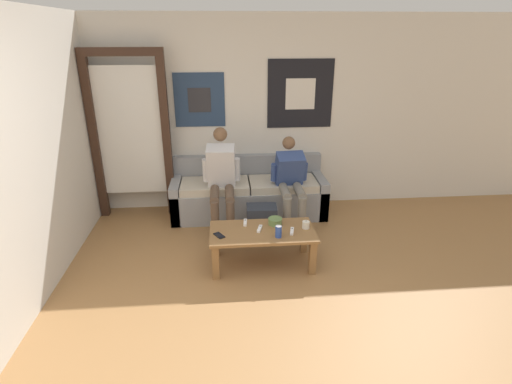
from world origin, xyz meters
TOP-DOWN VIEW (x-y plane):
  - ground_plane at (0.00, 0.00)m, footprint 18.00×18.00m
  - wall_back at (0.00, 2.87)m, footprint 10.00×0.07m
  - door_frame at (-1.30, 2.66)m, footprint 1.00×0.10m
  - couch at (0.19, 2.52)m, footprint 2.04×0.69m
  - coffee_table at (0.25, 1.22)m, footprint 1.09×0.56m
  - person_seated_adult at (-0.16, 2.18)m, footprint 0.47×0.88m
  - person_seated_teen at (0.69, 2.17)m, footprint 0.47×0.84m
  - backpack at (0.30, 1.82)m, footprint 0.37×0.30m
  - ceramic_bowl at (0.40, 1.36)m, footprint 0.15×0.15m
  - pillar_candle at (0.71, 1.24)m, footprint 0.08×0.08m
  - drink_can_blue at (0.39, 1.07)m, footprint 0.07×0.07m
  - game_controller_near_left at (0.08, 1.40)m, footprint 0.05×0.15m
  - game_controller_near_right at (0.55, 1.17)m, footprint 0.07×0.15m
  - game_controller_far_center at (0.22, 1.25)m, footprint 0.07×0.15m
  - cell_phone at (-0.20, 1.15)m, footprint 0.13×0.15m

SIDE VIEW (x-z plane):
  - ground_plane at x=0.00m, z-range 0.00..0.00m
  - backpack at x=0.30m, z-range -0.01..0.40m
  - couch at x=0.19m, z-range -0.10..0.65m
  - coffee_table at x=0.25m, z-range 0.13..0.53m
  - cell_phone at x=-0.20m, z-range 0.40..0.41m
  - game_controller_near_left at x=0.08m, z-range 0.40..0.43m
  - game_controller_near_right at x=0.55m, z-range 0.40..0.43m
  - game_controller_far_center at x=0.22m, z-range 0.40..0.43m
  - pillar_candle at x=0.71m, z-range 0.40..0.48m
  - ceramic_bowl at x=0.40m, z-range 0.41..0.48m
  - drink_can_blue at x=0.39m, z-range 0.40..0.53m
  - person_seated_teen at x=0.69m, z-range 0.05..1.14m
  - person_seated_adult at x=-0.16m, z-range 0.05..1.28m
  - door_frame at x=-1.30m, z-range 0.12..2.27m
  - wall_back at x=0.00m, z-range 0.00..2.55m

